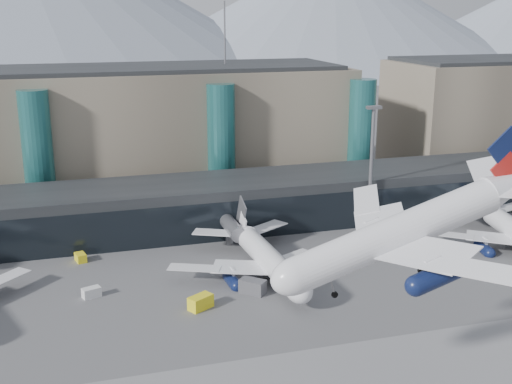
{
  "coord_description": "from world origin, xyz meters",
  "views": [
    {
      "loc": [
        -27.85,
        -66.73,
        43.79
      ],
      "look_at": [
        1.01,
        32.0,
        14.58
      ],
      "focal_mm": 45.0,
      "sensor_mm": 36.0,
      "label": 1
    }
  ],
  "objects_px": {
    "veh_b": "(81,257)",
    "hero_jet": "(422,217)",
    "jet_parked_mid": "(263,248)",
    "veh_c": "(253,286)",
    "veh_d": "(394,232)",
    "veh_a": "(92,292)",
    "lightmast_mid": "(371,161)",
    "jet_parked_right": "(512,223)",
    "veh_h": "(201,302)"
  },
  "relations": [
    {
      "from": "veh_b",
      "to": "veh_h",
      "type": "height_order",
      "value": "veh_h"
    },
    {
      "from": "lightmast_mid",
      "to": "veh_h",
      "type": "height_order",
      "value": "lightmast_mid"
    },
    {
      "from": "veh_a",
      "to": "veh_c",
      "type": "bearing_deg",
      "value": -31.99
    },
    {
      "from": "hero_jet",
      "to": "veh_h",
      "type": "xyz_separation_m",
      "value": [
        -18.78,
        29.68,
        -21.2
      ]
    },
    {
      "from": "jet_parked_mid",
      "to": "veh_b",
      "type": "relative_size",
      "value": 13.49
    },
    {
      "from": "veh_a",
      "to": "veh_d",
      "type": "xyz_separation_m",
      "value": [
        59.67,
        12.12,
        0.13
      ]
    },
    {
      "from": "hero_jet",
      "to": "veh_c",
      "type": "xyz_separation_m",
      "value": [
        -9.66,
        32.81,
        -21.11
      ]
    },
    {
      "from": "veh_c",
      "to": "jet_parked_right",
      "type": "bearing_deg",
      "value": 51.54
    },
    {
      "from": "hero_jet",
      "to": "veh_d",
      "type": "height_order",
      "value": "hero_jet"
    },
    {
      "from": "veh_c",
      "to": "veh_d",
      "type": "relative_size",
      "value": 1.28
    },
    {
      "from": "hero_jet",
      "to": "jet_parked_right",
      "type": "height_order",
      "value": "hero_jet"
    },
    {
      "from": "jet_parked_right",
      "to": "veh_d",
      "type": "bearing_deg",
      "value": 73.71
    },
    {
      "from": "veh_c",
      "to": "veh_h",
      "type": "bearing_deg",
      "value": -117.29
    },
    {
      "from": "veh_b",
      "to": "hero_jet",
      "type": "bearing_deg",
      "value": -161.01
    },
    {
      "from": "hero_jet",
      "to": "veh_b",
      "type": "relative_size",
      "value": 13.21
    },
    {
      "from": "hero_jet",
      "to": "veh_a",
      "type": "height_order",
      "value": "hero_jet"
    },
    {
      "from": "veh_d",
      "to": "veh_h",
      "type": "bearing_deg",
      "value": 145.5
    },
    {
      "from": "veh_a",
      "to": "veh_c",
      "type": "xyz_separation_m",
      "value": [
        24.91,
        -5.71,
        0.35
      ]
    },
    {
      "from": "jet_parked_right",
      "to": "veh_c",
      "type": "height_order",
      "value": "jet_parked_right"
    },
    {
      "from": "lightmast_mid",
      "to": "veh_d",
      "type": "bearing_deg",
      "value": -63.28
    },
    {
      "from": "hero_jet",
      "to": "veh_h",
      "type": "height_order",
      "value": "hero_jet"
    },
    {
      "from": "jet_parked_mid",
      "to": "veh_a",
      "type": "xyz_separation_m",
      "value": [
        -29.2,
        -2.42,
        -3.54
      ]
    },
    {
      "from": "veh_b",
      "to": "veh_c",
      "type": "relative_size",
      "value": 0.64
    },
    {
      "from": "veh_a",
      "to": "jet_parked_mid",
      "type": "bearing_deg",
      "value": -14.34
    },
    {
      "from": "jet_parked_mid",
      "to": "veh_h",
      "type": "bearing_deg",
      "value": 127.12
    },
    {
      "from": "lightmast_mid",
      "to": "jet_parked_right",
      "type": "relative_size",
      "value": 0.72
    },
    {
      "from": "hero_jet",
      "to": "veh_a",
      "type": "relative_size",
      "value": 12.38
    },
    {
      "from": "jet_parked_mid",
      "to": "veh_b",
      "type": "distance_m",
      "value": 33.51
    },
    {
      "from": "lightmast_mid",
      "to": "hero_jet",
      "type": "relative_size",
      "value": 0.74
    },
    {
      "from": "veh_h",
      "to": "veh_c",
      "type": "bearing_deg",
      "value": -12.1
    },
    {
      "from": "hero_jet",
      "to": "veh_h",
      "type": "bearing_deg",
      "value": 120.87
    },
    {
      "from": "lightmast_mid",
      "to": "veh_b",
      "type": "xyz_separation_m",
      "value": [
        -57.97,
        -2.02,
        -13.66
      ]
    },
    {
      "from": "veh_b",
      "to": "veh_d",
      "type": "bearing_deg",
      "value": -107.93
    },
    {
      "from": "veh_a",
      "to": "veh_c",
      "type": "distance_m",
      "value": 25.55
    },
    {
      "from": "jet_parked_right",
      "to": "veh_h",
      "type": "distance_m",
      "value": 64.27
    },
    {
      "from": "lightmast_mid",
      "to": "veh_b",
      "type": "relative_size",
      "value": 9.71
    },
    {
      "from": "veh_c",
      "to": "veh_a",
      "type": "bearing_deg",
      "value": -149.13
    },
    {
      "from": "jet_parked_right",
      "to": "veh_d",
      "type": "height_order",
      "value": "jet_parked_right"
    },
    {
      "from": "jet_parked_right",
      "to": "veh_h",
      "type": "relative_size",
      "value": 9.45
    },
    {
      "from": "jet_parked_right",
      "to": "veh_c",
      "type": "distance_m",
      "value": 54.79
    },
    {
      "from": "jet_parked_right",
      "to": "veh_h",
      "type": "xyz_separation_m",
      "value": [
        -63.31,
        -10.51,
        -3.3
      ]
    },
    {
      "from": "veh_b",
      "to": "veh_d",
      "type": "height_order",
      "value": "veh_d"
    },
    {
      "from": "veh_d",
      "to": "veh_b",
      "type": "bearing_deg",
      "value": 116.37
    },
    {
      "from": "veh_a",
      "to": "veh_h",
      "type": "relative_size",
      "value": 0.75
    },
    {
      "from": "lightmast_mid",
      "to": "veh_b",
      "type": "height_order",
      "value": "lightmast_mid"
    },
    {
      "from": "jet_parked_right",
      "to": "veh_a",
      "type": "xyz_separation_m",
      "value": [
        -79.1,
        -1.67,
        -3.55
      ]
    },
    {
      "from": "jet_parked_mid",
      "to": "jet_parked_right",
      "type": "relative_size",
      "value": 1.0
    },
    {
      "from": "veh_a",
      "to": "veh_c",
      "type": "relative_size",
      "value": 0.69
    },
    {
      "from": "veh_b",
      "to": "veh_h",
      "type": "xyz_separation_m",
      "value": [
        17.03,
        -24.79,
        0.28
      ]
    },
    {
      "from": "jet_parked_right",
      "to": "veh_d",
      "type": "distance_m",
      "value": 22.33
    }
  ]
}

